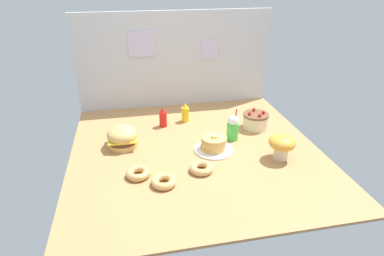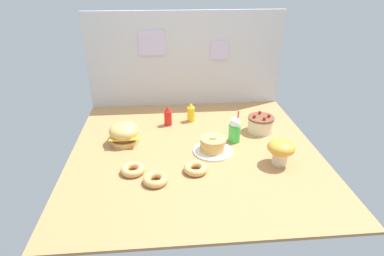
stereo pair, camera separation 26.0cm
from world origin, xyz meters
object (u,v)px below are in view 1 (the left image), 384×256
at_px(pancake_stack, 214,145).
at_px(donut_vanilla, 201,168).
at_px(cream_soda_cup, 233,128).
at_px(donut_chocolate, 164,181).
at_px(burger, 122,137).
at_px(ketchup_bottle, 163,118).
at_px(layer_cake, 255,121).
at_px(mushroom_stool, 282,145).
at_px(mustard_bottle, 185,113).
at_px(donut_pink_glaze, 138,173).

distance_m(pancake_stack, donut_vanilla, 0.32).
xyz_separation_m(cream_soda_cup, donut_chocolate, (-0.65, -0.54, -0.08)).
bearing_deg(pancake_stack, donut_chocolate, -139.55).
relative_size(burger, donut_chocolate, 1.43).
xyz_separation_m(burger, ketchup_bottle, (0.37, 0.31, 0.00)).
xyz_separation_m(layer_cake, mushroom_stool, (-0.00, -0.54, 0.05)).
distance_m(burger, layer_cake, 1.19).
distance_m(cream_soda_cup, donut_chocolate, 0.85).
distance_m(burger, mushroom_stool, 1.26).
bearing_deg(ketchup_bottle, mustard_bottle, 17.10).
distance_m(burger, pancake_stack, 0.74).
bearing_deg(ketchup_bottle, mushroom_stool, -42.26).
height_order(layer_cake, mustard_bottle, mustard_bottle).
height_order(cream_soda_cup, mushroom_stool, cream_soda_cup).
distance_m(donut_pink_glaze, mushroom_stool, 1.09).
bearing_deg(donut_pink_glaze, cream_soda_cup, 26.11).
relative_size(ketchup_bottle, cream_soda_cup, 0.67).
bearing_deg(mustard_bottle, ketchup_bottle, -162.90).
xyz_separation_m(pancake_stack, mustard_bottle, (-0.12, 0.59, 0.03)).
distance_m(layer_cake, donut_pink_glaze, 1.23).
distance_m(pancake_stack, mushroom_stool, 0.53).
xyz_separation_m(mustard_bottle, donut_vanilla, (-0.04, -0.86, -0.06)).
xyz_separation_m(ketchup_bottle, donut_pink_glaze, (-0.27, -0.77, -0.06)).
relative_size(mustard_bottle, donut_pink_glaze, 1.08).
height_order(burger, mushroom_stool, mushroom_stool).
height_order(mustard_bottle, donut_vanilla, mustard_bottle).
bearing_deg(burger, cream_soda_cup, -3.60).
bearing_deg(donut_vanilla, pancake_stack, 59.19).
relative_size(cream_soda_cup, donut_vanilla, 1.61).
xyz_separation_m(burger, mushroom_stool, (1.18, -0.43, 0.04)).
bearing_deg(donut_chocolate, cream_soda_cup, 39.33).
relative_size(ketchup_bottle, donut_chocolate, 1.08).
distance_m(mustard_bottle, cream_soda_cup, 0.54).
xyz_separation_m(burger, donut_pink_glaze, (0.10, -0.46, -0.06)).
bearing_deg(mushroom_stool, donut_pink_glaze, -178.64).
relative_size(cream_soda_cup, donut_chocolate, 1.61).
distance_m(burger, mustard_bottle, 0.70).
height_order(burger, cream_soda_cup, cream_soda_cup).
relative_size(ketchup_bottle, donut_vanilla, 1.08).
xyz_separation_m(layer_cake, donut_chocolate, (-0.92, -0.70, -0.04)).
relative_size(pancake_stack, donut_chocolate, 1.83).
xyz_separation_m(pancake_stack, donut_chocolate, (-0.45, -0.38, -0.02)).
bearing_deg(cream_soda_cup, donut_chocolate, -140.67).
distance_m(layer_cake, ketchup_bottle, 0.84).
bearing_deg(mustard_bottle, donut_chocolate, -108.47).
bearing_deg(layer_cake, mushroom_stool, -90.43).
relative_size(donut_pink_glaze, donut_chocolate, 1.00).
bearing_deg(donut_pink_glaze, mushroom_stool, 1.36).
bearing_deg(donut_chocolate, donut_pink_glaze, 140.67).
height_order(mustard_bottle, donut_pink_glaze, mustard_bottle).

